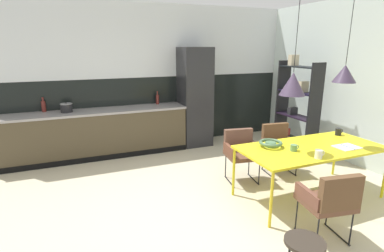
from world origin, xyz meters
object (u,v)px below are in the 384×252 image
armchair_far_side (331,198)px  mug_wide_latte (338,132)px  pendant_lamp_over_table_near (293,84)px  fruit_bowl (271,143)px  dining_table (311,150)px  mug_glass_clear (294,148)px  cooking_pot (66,108)px  armchair_near_window (241,148)px  pendant_lamp_over_table_far (345,74)px  armchair_facing_counter (278,143)px  side_stool (304,246)px  mug_short_terracotta (319,154)px  bottle_vinegar_dark (44,106)px  refrigerator_column (195,97)px  open_book (347,147)px  bottle_wine_green (157,99)px  open_shelf_unit (297,104)px

armchair_far_side → mug_wide_latte: size_ratio=6.05×
pendant_lamp_over_table_near → fruit_bowl: bearing=120.5°
dining_table → pendant_lamp_over_table_near: bearing=176.9°
mug_wide_latte → mug_glass_clear: bearing=-164.2°
cooking_pot → pendant_lamp_over_table_near: size_ratio=0.15×
dining_table → armchair_near_window: 1.04m
pendant_lamp_over_table_near → pendant_lamp_over_table_far: bearing=-4.1°
armchair_facing_counter → pendant_lamp_over_table_near: 1.51m
armchair_near_window → armchair_facing_counter: bearing=-167.3°
armchair_facing_counter → mug_glass_clear: (-0.50, -0.93, 0.27)m
mug_glass_clear → armchair_far_side: bearing=-103.9°
fruit_bowl → side_stool: 1.73m
mug_short_terracotta → armchair_near_window: bearing=105.5°
bottle_vinegar_dark → pendant_lamp_over_table_far: bearing=-38.8°
bottle_vinegar_dark → mug_glass_clear: bearing=-44.7°
armchair_near_window → refrigerator_column: bearing=-82.0°
bottle_vinegar_dark → side_stool: size_ratio=0.54×
open_book → bottle_wine_green: bearing=118.3°
fruit_bowl → mug_wide_latte: bearing=2.8°
refrigerator_column → armchair_near_window: 2.00m
refrigerator_column → pendant_lamp_over_table_near: 2.83m
dining_table → fruit_bowl: size_ratio=6.31×
open_shelf_unit → pendant_lamp_over_table_far: (-0.71, -1.63, 0.74)m
refrigerator_column → mug_short_terracotta: size_ratio=14.86×
mug_wide_latte → open_shelf_unit: size_ratio=0.07×
bottle_wine_green → pendant_lamp_over_table_far: (1.69, -3.02, 0.70)m
armchair_facing_counter → open_shelf_unit: 1.26m
armchair_facing_counter → pendant_lamp_over_table_far: 1.54m
dining_table → side_stool: size_ratio=3.95×
cooking_pot → bottle_vinegar_dark: size_ratio=0.79×
refrigerator_column → cooking_pot: size_ratio=9.66×
pendant_lamp_over_table_near → armchair_facing_counter: bearing=57.5°
armchair_facing_counter → armchair_near_window: armchair_facing_counter is taller
open_book → mug_short_terracotta: bearing=-165.9°
bottle_wine_green → open_shelf_unit: bearing=-30.1°
mug_short_terracotta → pendant_lamp_over_table_far: bearing=27.4°
armchair_near_window → cooking_pot: cooking_pot is taller
cooking_pot → bottle_wine_green: bearing=5.1°
armchair_near_window → fruit_bowl: 0.69m
cooking_pot → open_shelf_unit: size_ratio=0.11×
mug_wide_latte → bottle_vinegar_dark: size_ratio=0.51×
open_book → bottle_wine_green: (-1.71, 3.18, 0.26)m
side_stool → open_shelf_unit: bearing=50.7°
mug_wide_latte → pendant_lamp_over_table_near: size_ratio=0.10×
armchair_near_window → pendant_lamp_over_table_far: pendant_lamp_over_table_far is taller
armchair_far_side → bottle_wine_green: size_ratio=3.03×
cooking_pot → side_stool: size_ratio=0.42×
side_stool → pendant_lamp_over_table_near: bearing=56.5°
dining_table → open_shelf_unit: 1.96m
open_shelf_unit → fruit_bowl: bearing=-49.5°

